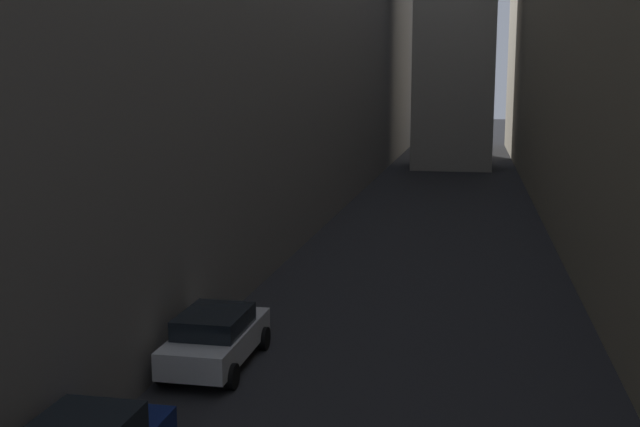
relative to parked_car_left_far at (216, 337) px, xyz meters
The scene contains 2 objects.
ground_plane 21.93m from the parked_car_left_far, 78.42° to the left, with size 264.00×264.00×0.00m, color #232326.
parked_car_left_far is the anchor object (origin of this frame).
Camera 1 is at (1.83, 8.86, 7.01)m, focal length 43.00 mm.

